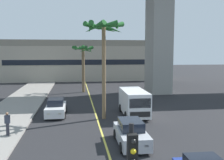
% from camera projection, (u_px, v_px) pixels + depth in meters
% --- Properties ---
extents(lane_stripe_center, '(0.14, 56.00, 0.01)m').
position_uv_depth(lane_stripe_center, '(97.00, 117.00, 23.61)').
color(lane_stripe_center, '#DBCC4C').
rests_on(lane_stripe_center, ground).
extents(pier_building_backdrop, '(33.88, 8.04, 8.09)m').
position_uv_depth(pier_building_backdrop, '(84.00, 61.00, 54.35)').
color(pier_building_backdrop, '#BCB29E').
rests_on(pier_building_backdrop, ground).
extents(car_queue_front, '(1.86, 4.11, 1.56)m').
position_uv_depth(car_queue_front, '(131.00, 133.00, 16.66)').
color(car_queue_front, '#B7BABF').
rests_on(car_queue_front, ground).
extents(car_queue_third, '(1.85, 4.11, 1.56)m').
position_uv_depth(car_queue_third, '(56.00, 108.00, 24.24)').
color(car_queue_third, white).
rests_on(car_queue_third, ground).
extents(delivery_van, '(2.22, 5.28, 2.36)m').
position_uv_depth(delivery_van, '(134.00, 102.00, 24.13)').
color(delivery_van, white).
rests_on(delivery_van, ground).
extents(palm_tree_near_median, '(3.10, 3.27, 6.77)m').
position_uv_depth(palm_tree_near_median, '(83.00, 56.00, 37.51)').
color(palm_tree_near_median, brown).
rests_on(palm_tree_near_median, ground).
extents(palm_tree_mid_median, '(3.55, 3.55, 8.52)m').
position_uv_depth(palm_tree_mid_median, '(104.00, 36.00, 22.33)').
color(palm_tree_mid_median, brown).
rests_on(palm_tree_mid_median, ground).
extents(pedestrian_mid_block, '(0.34, 0.22, 1.62)m').
position_uv_depth(pedestrian_mid_block, '(7.00, 123.00, 18.00)').
color(pedestrian_mid_block, '#2D2D38').
rests_on(pedestrian_mid_block, sidewalk_left).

